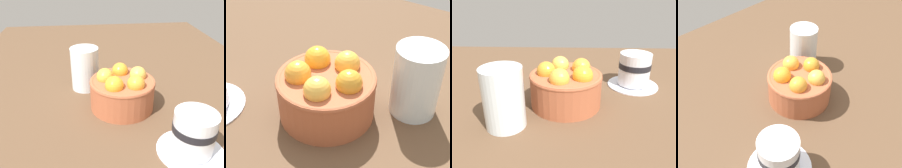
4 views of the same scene
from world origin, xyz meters
TOP-DOWN VIEW (x-y plane):
  - ground_plane at (0.00, 0.00)cm, footprint 157.20×93.37cm
  - terracotta_bowl at (0.02, -0.01)cm, footprint 14.93×14.93cm
  - coffee_cup at (16.65, 10.24)cm, footprint 12.35×12.35cm
  - water_glass at (-10.63, -8.35)cm, footprint 7.28×7.28cm

SIDE VIEW (x-z plane):
  - ground_plane at x=0.00cm, z-range -3.86..0.00cm
  - coffee_cup at x=16.65cm, z-range -0.20..8.23cm
  - terracotta_bowl at x=0.02cm, z-range -0.38..9.17cm
  - water_glass at x=-10.63cm, z-range 0.00..11.18cm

